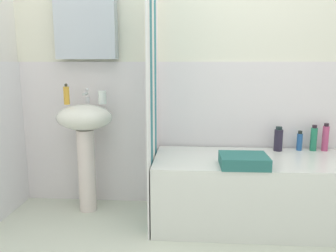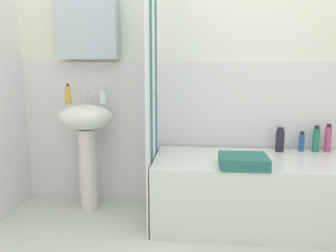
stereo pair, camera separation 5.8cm
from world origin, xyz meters
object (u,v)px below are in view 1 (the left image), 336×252
at_px(sink, 85,134).
at_px(body_wash_bottle, 300,141).
at_px(toothbrush_cup, 102,97).
at_px(lotion_bottle, 325,138).
at_px(soap_dispenser, 66,95).
at_px(conditioner_bottle, 278,139).
at_px(bathtub, 250,191).
at_px(towel_folded, 244,161).
at_px(shampoo_bottle, 314,139).

height_order(sink, body_wash_bottle, sink).
xyz_separation_m(toothbrush_cup, lotion_bottle, (1.77, 0.05, -0.31)).
relative_size(soap_dispenser, toothbrush_cup, 1.60).
distance_m(lotion_bottle, conditioner_bottle, 0.37).
height_order(bathtub, lotion_bottle, lotion_bottle).
relative_size(bathtub, lotion_bottle, 6.44).
distance_m(lotion_bottle, towel_folded, 0.85).
distance_m(sink, body_wash_bottle, 1.71).
height_order(toothbrush_cup, lotion_bottle, toothbrush_cup).
distance_m(lotion_bottle, body_wash_bottle, 0.20).
bearing_deg(body_wash_bottle, conditioner_bottle, -170.50).
xyz_separation_m(sink, toothbrush_cup, (0.13, 0.07, 0.28)).
bearing_deg(lotion_bottle, sink, -176.24).
bearing_deg(toothbrush_cup, soap_dispenser, -167.19).
xyz_separation_m(lotion_bottle, towel_folded, (-0.71, -0.46, -0.07)).
xyz_separation_m(toothbrush_cup, bathtub, (1.16, -0.21, -0.67)).
relative_size(soap_dispenser, towel_folded, 0.52).
relative_size(lotion_bottle, shampoo_bottle, 1.07).
xyz_separation_m(soap_dispenser, conditioner_bottle, (1.66, 0.08, -0.35)).
xyz_separation_m(sink, bathtub, (1.28, -0.13, -0.39)).
height_order(sink, conditioner_bottle, sink).
bearing_deg(towel_folded, toothbrush_cup, 158.78).
relative_size(toothbrush_cup, shampoo_bottle, 0.50).
xyz_separation_m(toothbrush_cup, conditioner_bottle, (1.40, 0.02, -0.33)).
bearing_deg(conditioner_bottle, toothbrush_cup, -179.07).
height_order(body_wash_bottle, towel_folded, body_wash_bottle).
bearing_deg(sink, shampoo_bottle, 3.81).
distance_m(soap_dispenser, conditioner_bottle, 1.70).
xyz_separation_m(toothbrush_cup, towel_folded, (1.06, -0.41, -0.38)).
relative_size(toothbrush_cup, bathtub, 0.07).
bearing_deg(shampoo_bottle, conditioner_bottle, -175.30).
bearing_deg(soap_dispenser, toothbrush_cup, 12.81).
relative_size(lotion_bottle, towel_folded, 0.70).
bearing_deg(towel_folded, shampoo_bottle, 36.71).
bearing_deg(body_wash_bottle, soap_dispenser, -176.49).
xyz_separation_m(body_wash_bottle, conditioner_bottle, (-0.17, -0.03, 0.02)).
bearing_deg(body_wash_bottle, sink, -175.75).
xyz_separation_m(conditioner_bottle, towel_folded, (-0.33, -0.44, -0.05)).
xyz_separation_m(sink, body_wash_bottle, (1.70, 0.13, -0.06)).
xyz_separation_m(soap_dispenser, body_wash_bottle, (1.84, 0.11, -0.37)).
relative_size(conditioner_bottle, towel_folded, 0.61).
height_order(lotion_bottle, conditioner_bottle, lotion_bottle).
xyz_separation_m(toothbrush_cup, body_wash_bottle, (1.57, 0.05, -0.34)).
relative_size(bathtub, conditioner_bottle, 7.34).
height_order(soap_dispenser, toothbrush_cup, soap_dispenser).
distance_m(lotion_bottle, shampoo_bottle, 0.09).
bearing_deg(towel_folded, bathtub, 65.63).
bearing_deg(bathtub, sink, 174.11).
bearing_deg(sink, body_wash_bottle, 4.25).
distance_m(toothbrush_cup, conditioner_bottle, 1.43).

